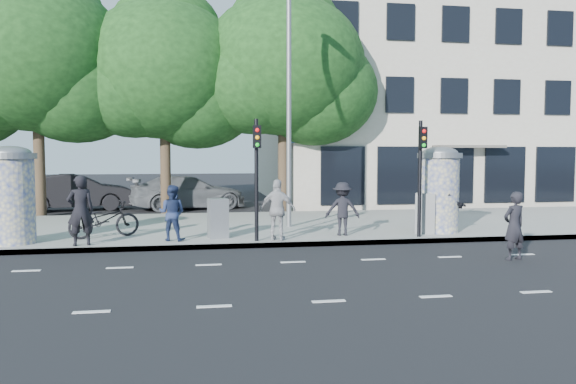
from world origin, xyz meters
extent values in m
plane|color=black|center=(0.00, 0.00, 0.00)|extent=(120.00, 120.00, 0.00)
cube|color=gray|center=(0.00, 7.50, 0.07)|extent=(40.00, 8.00, 0.15)
cube|color=slate|center=(0.00, 3.55, 0.07)|extent=(40.00, 0.10, 0.16)
cube|color=silver|center=(0.00, -2.20, 0.00)|extent=(32.00, 0.12, 0.01)
cube|color=silver|center=(0.00, 1.40, 0.00)|extent=(32.00, 0.12, 0.01)
cylinder|color=beige|center=(-7.20, 4.50, 1.30)|extent=(1.20, 1.20, 2.30)
cylinder|color=slate|center=(-7.20, 4.50, 2.53)|extent=(1.36, 1.36, 0.16)
ellipsoid|color=slate|center=(-7.20, 4.50, 2.61)|extent=(1.10, 1.10, 0.38)
cylinder|color=beige|center=(5.20, 4.70, 1.30)|extent=(1.20, 1.20, 2.30)
cylinder|color=slate|center=(5.20, 4.70, 2.53)|extent=(1.36, 1.36, 0.16)
ellipsoid|color=slate|center=(5.20, 4.70, 2.61)|extent=(1.10, 1.10, 0.38)
cylinder|color=black|center=(-0.60, 3.85, 1.85)|extent=(0.11, 0.11, 3.40)
cube|color=black|center=(-0.60, 3.67, 3.05)|extent=(0.22, 0.14, 0.62)
cylinder|color=black|center=(4.20, 3.85, 1.85)|extent=(0.11, 0.11, 3.40)
cube|color=black|center=(4.20, 3.67, 3.05)|extent=(0.22, 0.14, 0.62)
cylinder|color=slate|center=(0.80, 6.70, 4.15)|extent=(0.16, 0.16, 8.00)
cylinder|color=#38281C|center=(-8.50, 12.50, 2.36)|extent=(0.44, 0.44, 4.73)
ellipsoid|color=black|center=(-8.50, 12.50, 6.51)|extent=(7.20, 7.20, 6.12)
cylinder|color=#38281C|center=(-3.50, 12.70, 2.21)|extent=(0.44, 0.44, 4.41)
ellipsoid|color=black|center=(-3.50, 12.70, 6.08)|extent=(6.80, 6.80, 5.78)
cylinder|color=#38281C|center=(1.50, 12.30, 2.29)|extent=(0.44, 0.44, 4.59)
ellipsoid|color=black|center=(1.50, 12.30, 6.32)|extent=(7.00, 7.00, 5.95)
cube|color=#B5AA97|center=(12.00, 20.00, 6.00)|extent=(20.00, 15.00, 12.00)
cube|color=black|center=(12.00, 12.45, 1.60)|extent=(18.00, 0.10, 2.60)
cube|color=#59544C|center=(10.00, 12.10, 2.90)|extent=(3.20, 0.90, 0.12)
cube|color=#194C8C|center=(2.50, 12.45, 3.20)|extent=(1.60, 0.06, 0.30)
imported|color=black|center=(-5.30, 3.85, 1.09)|extent=(0.78, 0.61, 1.88)
imported|color=navy|center=(-2.93, 4.30, 0.93)|extent=(0.91, 0.81, 1.56)
imported|color=black|center=(2.05, 4.50, 0.95)|extent=(1.11, 0.75, 1.59)
imported|color=#A3A2A5|center=(0.00, 3.85, 1.01)|extent=(1.15, 0.91, 1.73)
imported|color=black|center=(5.25, 4.31, 0.92)|extent=(1.44, 0.53, 1.55)
imported|color=black|center=(5.37, 0.80, 0.84)|extent=(0.69, 0.54, 1.67)
imported|color=black|center=(-4.90, 5.20, 0.68)|extent=(1.39, 2.12, 1.05)
cube|color=gray|center=(-1.64, 4.57, 0.72)|extent=(0.62, 0.51, 1.14)
cube|color=slate|center=(4.65, 4.45, 0.77)|extent=(0.72, 0.64, 1.23)
imported|color=black|center=(-7.56, 14.91, 0.82)|extent=(2.64, 5.23, 1.65)
imported|color=slate|center=(-2.59, 14.78, 0.77)|extent=(3.44, 5.71, 1.55)
camera|label=1|loc=(-2.32, -11.65, 2.61)|focal=35.00mm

